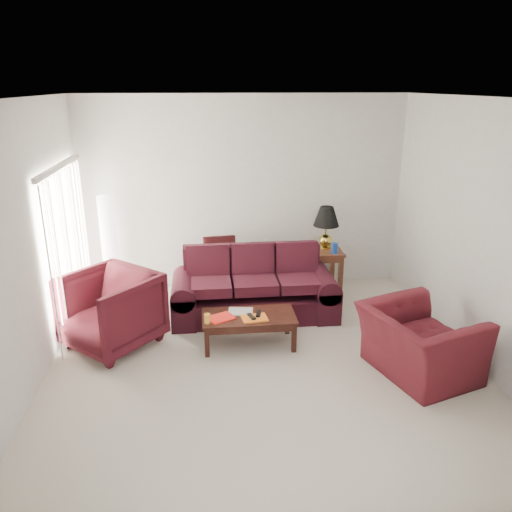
# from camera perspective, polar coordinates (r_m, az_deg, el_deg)

# --- Properties ---
(floor) EXTENTS (5.00, 5.00, 0.00)m
(floor) POSITION_cam_1_polar(r_m,az_deg,el_deg) (6.04, 0.90, -12.13)
(floor) COLOR beige
(floor) RESTS_ON ground
(blinds) EXTENTS (0.10, 2.00, 2.16)m
(blinds) POSITION_cam_1_polar(r_m,az_deg,el_deg) (6.97, -20.63, 0.72)
(blinds) COLOR silver
(blinds) RESTS_ON ground
(sofa) EXTENTS (2.32, 1.06, 0.94)m
(sofa) POSITION_cam_1_polar(r_m,az_deg,el_deg) (6.99, -0.21, -3.28)
(sofa) COLOR black
(sofa) RESTS_ON ground
(throw_pillow) EXTENTS (0.49, 0.28, 0.49)m
(throw_pillow) POSITION_cam_1_polar(r_m,az_deg,el_deg) (7.47, -4.15, 0.49)
(throw_pillow) COLOR black
(throw_pillow) RESTS_ON sofa
(end_table) EXTENTS (0.64, 0.64, 0.66)m
(end_table) POSITION_cam_1_polar(r_m,az_deg,el_deg) (8.00, 7.45, -1.52)
(end_table) COLOR #582F1E
(end_table) RESTS_ON ground
(table_lamp) EXTENTS (0.50, 0.50, 0.67)m
(table_lamp) POSITION_cam_1_polar(r_m,az_deg,el_deg) (7.86, 7.99, 3.21)
(table_lamp) COLOR #B39A38
(table_lamp) RESTS_ON end_table
(clock) EXTENTS (0.15, 0.06, 0.15)m
(clock) POSITION_cam_1_polar(r_m,az_deg,el_deg) (7.71, 6.60, 0.90)
(clock) COLOR white
(clock) RESTS_ON end_table
(blue_canister) EXTENTS (0.13, 0.13, 0.16)m
(blue_canister) POSITION_cam_1_polar(r_m,az_deg,el_deg) (7.73, 8.96, 0.89)
(blue_canister) COLOR navy
(blue_canister) RESTS_ON end_table
(picture_frame) EXTENTS (0.15, 0.17, 0.05)m
(picture_frame) POSITION_cam_1_polar(r_m,az_deg,el_deg) (8.06, 6.09, 1.76)
(picture_frame) COLOR silver
(picture_frame) RESTS_ON end_table
(floor_lamp) EXTENTS (0.31, 0.31, 1.64)m
(floor_lamp) POSITION_cam_1_polar(r_m,az_deg,el_deg) (7.69, -16.38, 0.82)
(floor_lamp) COLOR white
(floor_lamp) RESTS_ON ground
(armchair_left) EXTENTS (1.46, 1.46, 0.95)m
(armchair_left) POSITION_cam_1_polar(r_m,az_deg,el_deg) (6.46, -16.39, -5.99)
(armchair_left) COLOR #3D0E16
(armchair_left) RESTS_ON ground
(armchair_right) EXTENTS (1.34, 1.43, 0.76)m
(armchair_right) POSITION_cam_1_polar(r_m,az_deg,el_deg) (5.96, 18.14, -9.42)
(armchair_right) COLOR #450F17
(armchair_right) RESTS_ON ground
(coffee_table) EXTENTS (1.29, 0.99, 0.41)m
(coffee_table) POSITION_cam_1_polar(r_m,az_deg,el_deg) (6.33, -0.81, -8.44)
(coffee_table) COLOR black
(coffee_table) RESTS_ON ground
(magazine_red) EXTENTS (0.38, 0.35, 0.02)m
(magazine_red) POSITION_cam_1_polar(r_m,az_deg,el_deg) (6.17, -4.03, -7.08)
(magazine_red) COLOR red
(magazine_red) RESTS_ON coffee_table
(magazine_white) EXTENTS (0.34, 0.27, 0.02)m
(magazine_white) POSITION_cam_1_polar(r_m,az_deg,el_deg) (6.32, -1.79, -6.37)
(magazine_white) COLOR beige
(magazine_white) RESTS_ON coffee_table
(magazine_orange) EXTENTS (0.33, 0.27, 0.02)m
(magazine_orange) POSITION_cam_1_polar(r_m,az_deg,el_deg) (6.15, -0.17, -7.12)
(magazine_orange) COLOR orange
(magazine_orange) RESTS_ON coffee_table
(remote_a) EXTENTS (0.10, 0.18, 0.02)m
(remote_a) POSITION_cam_1_polar(r_m,az_deg,el_deg) (6.15, -0.52, -6.92)
(remote_a) COLOR black
(remote_a) RESTS_ON coffee_table
(remote_b) EXTENTS (0.09, 0.18, 0.02)m
(remote_b) POSITION_cam_1_polar(r_m,az_deg,el_deg) (6.22, 0.30, -6.60)
(remote_b) COLOR black
(remote_b) RESTS_ON coffee_table
(yellow_glass) EXTENTS (0.09, 0.09, 0.12)m
(yellow_glass) POSITION_cam_1_polar(r_m,az_deg,el_deg) (6.05, -5.59, -7.13)
(yellow_glass) COLOR gold
(yellow_glass) RESTS_ON coffee_table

